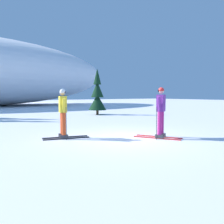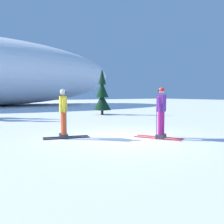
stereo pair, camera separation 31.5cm
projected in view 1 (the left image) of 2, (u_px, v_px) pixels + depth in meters
ground_plane at (126, 138)px, 8.52m from camera, size 120.00×120.00×0.00m
skier_purple_jacket at (161, 112)px, 8.44m from camera, size 1.24×1.69×1.83m
skier_yellow_jacket at (63, 113)px, 8.38m from camera, size 1.69×0.79×1.78m
pine_tree_far_right at (97, 95)px, 18.32m from camera, size 1.39×1.39×3.60m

